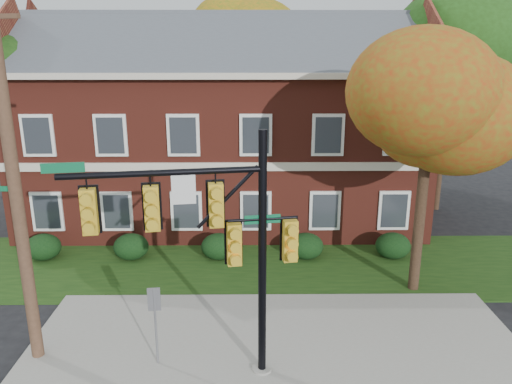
{
  "coord_description": "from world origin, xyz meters",
  "views": [
    {
      "loc": [
        -0.69,
        -11.85,
        8.2
      ],
      "look_at": [
        -0.54,
        3.0,
        3.87
      ],
      "focal_mm": 35.0,
      "sensor_mm": 36.0,
      "label": 1
    }
  ],
  "objects_px": {
    "apartment_building": "(223,117)",
    "sign_post": "(155,314)",
    "hedge_center": "(219,246)",
    "tree_left_rear": "(2,82)",
    "tree_far_rear": "(251,36)",
    "hedge_far_left": "(43,247)",
    "hedge_far_right": "(393,246)",
    "hedge_right": "(306,246)",
    "hedge_left": "(131,247)",
    "tree_near_right": "(440,98)",
    "utility_pole": "(15,187)",
    "traffic_signal": "(215,233)",
    "tree_right_rear": "(460,48)"
  },
  "relations": [
    {
      "from": "apartment_building",
      "to": "sign_post",
      "type": "height_order",
      "value": "apartment_building"
    },
    {
      "from": "hedge_center",
      "to": "tree_left_rear",
      "type": "distance_m",
      "value": 12.23
    },
    {
      "from": "hedge_center",
      "to": "tree_far_rear",
      "type": "height_order",
      "value": "tree_far_rear"
    },
    {
      "from": "hedge_far_left",
      "to": "hedge_center",
      "type": "relative_size",
      "value": 1.0
    },
    {
      "from": "hedge_far_right",
      "to": "sign_post",
      "type": "height_order",
      "value": "sign_post"
    },
    {
      "from": "tree_far_rear",
      "to": "sign_post",
      "type": "bearing_deg",
      "value": -97.21
    },
    {
      "from": "apartment_building",
      "to": "hedge_right",
      "type": "xyz_separation_m",
      "value": [
        3.5,
        -5.25,
        -4.46
      ]
    },
    {
      "from": "hedge_far_right",
      "to": "hedge_left",
      "type": "bearing_deg",
      "value": 180.0
    },
    {
      "from": "tree_near_right",
      "to": "tree_left_rear",
      "type": "xyz_separation_m",
      "value": [
        -16.95,
        6.97,
        0.01
      ]
    },
    {
      "from": "hedge_left",
      "to": "tree_left_rear",
      "type": "bearing_deg",
      "value": 146.41
    },
    {
      "from": "hedge_far_right",
      "to": "tree_far_rear",
      "type": "xyz_separation_m",
      "value": [
        -5.66,
        13.09,
        8.32
      ]
    },
    {
      "from": "hedge_far_left",
      "to": "sign_post",
      "type": "relative_size",
      "value": 0.61
    },
    {
      "from": "hedge_right",
      "to": "hedge_far_right",
      "type": "bearing_deg",
      "value": 0.0
    },
    {
      "from": "hedge_left",
      "to": "tree_near_right",
      "type": "bearing_deg",
      "value": -14.81
    },
    {
      "from": "tree_far_rear",
      "to": "utility_pole",
      "type": "bearing_deg",
      "value": -106.64
    },
    {
      "from": "tree_near_right",
      "to": "traffic_signal",
      "type": "xyz_separation_m",
      "value": [
        -6.78,
        -4.69,
        -2.69
      ]
    },
    {
      "from": "tree_right_rear",
      "to": "sign_post",
      "type": "distance_m",
      "value": 19.28
    },
    {
      "from": "tree_left_rear",
      "to": "tree_right_rear",
      "type": "xyz_separation_m",
      "value": [
        21.05,
        1.97,
        1.44
      ]
    },
    {
      "from": "sign_post",
      "to": "hedge_left",
      "type": "bearing_deg",
      "value": 101.71
    },
    {
      "from": "hedge_left",
      "to": "sign_post",
      "type": "xyz_separation_m",
      "value": [
        2.3,
        -7.0,
        1.02
      ]
    },
    {
      "from": "apartment_building",
      "to": "tree_right_rear",
      "type": "xyz_separation_m",
      "value": [
        11.31,
        0.86,
        3.13
      ]
    },
    {
      "from": "tree_right_rear",
      "to": "tree_far_rear",
      "type": "bearing_deg",
      "value": 145.0
    },
    {
      "from": "hedge_center",
      "to": "sign_post",
      "type": "distance_m",
      "value": 7.17
    },
    {
      "from": "hedge_far_left",
      "to": "hedge_center",
      "type": "xyz_separation_m",
      "value": [
        7.0,
        0.0,
        0.0
      ]
    },
    {
      "from": "hedge_far_right",
      "to": "tree_far_rear",
      "type": "relative_size",
      "value": 0.12
    },
    {
      "from": "hedge_far_right",
      "to": "traffic_signal",
      "type": "relative_size",
      "value": 0.22
    },
    {
      "from": "hedge_center",
      "to": "sign_post",
      "type": "bearing_deg",
      "value": -99.72
    },
    {
      "from": "tree_far_rear",
      "to": "hedge_far_left",
      "type": "bearing_deg",
      "value": -122.5
    },
    {
      "from": "apartment_building",
      "to": "hedge_far_right",
      "type": "relative_size",
      "value": 13.43
    },
    {
      "from": "apartment_building",
      "to": "tree_far_rear",
      "type": "height_order",
      "value": "tree_far_rear"
    },
    {
      "from": "tree_right_rear",
      "to": "hedge_far_right",
      "type": "bearing_deg",
      "value": -125.23
    },
    {
      "from": "apartment_building",
      "to": "hedge_left",
      "type": "relative_size",
      "value": 13.43
    },
    {
      "from": "tree_right_rear",
      "to": "sign_post",
      "type": "bearing_deg",
      "value": -133.67
    },
    {
      "from": "utility_pole",
      "to": "tree_left_rear",
      "type": "bearing_deg",
      "value": 131.84
    },
    {
      "from": "sign_post",
      "to": "utility_pole",
      "type": "bearing_deg",
      "value": 166.86
    },
    {
      "from": "tree_left_rear",
      "to": "sign_post",
      "type": "relative_size",
      "value": 3.89
    },
    {
      "from": "hedge_left",
      "to": "traffic_signal",
      "type": "distance_m",
      "value": 9.16
    },
    {
      "from": "hedge_far_left",
      "to": "tree_far_rear",
      "type": "height_order",
      "value": "tree_far_rear"
    },
    {
      "from": "tree_left_rear",
      "to": "utility_pole",
      "type": "relative_size",
      "value": 0.92
    },
    {
      "from": "traffic_signal",
      "to": "sign_post",
      "type": "height_order",
      "value": "traffic_signal"
    },
    {
      "from": "tree_left_rear",
      "to": "traffic_signal",
      "type": "distance_m",
      "value": 15.71
    },
    {
      "from": "apartment_building",
      "to": "tree_left_rear",
      "type": "distance_m",
      "value": 9.94
    },
    {
      "from": "hedge_right",
      "to": "hedge_far_right",
      "type": "xyz_separation_m",
      "value": [
        3.5,
        0.0,
        0.0
      ]
    },
    {
      "from": "tree_near_right",
      "to": "sign_post",
      "type": "distance_m",
      "value": 10.7
    },
    {
      "from": "tree_left_rear",
      "to": "hedge_far_right",
      "type": "bearing_deg",
      "value": -13.89
    },
    {
      "from": "apartment_building",
      "to": "sign_post",
      "type": "xyz_separation_m",
      "value": [
        -1.2,
        -12.25,
        -3.44
      ]
    },
    {
      "from": "hedge_left",
      "to": "tree_right_rear",
      "type": "height_order",
      "value": "tree_right_rear"
    },
    {
      "from": "hedge_right",
      "to": "tree_left_rear",
      "type": "xyz_separation_m",
      "value": [
        -13.23,
        4.14,
        6.16
      ]
    },
    {
      "from": "hedge_far_left",
      "to": "tree_near_right",
      "type": "height_order",
      "value": "tree_near_right"
    },
    {
      "from": "hedge_far_left",
      "to": "tree_left_rear",
      "type": "height_order",
      "value": "tree_left_rear"
    }
  ]
}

